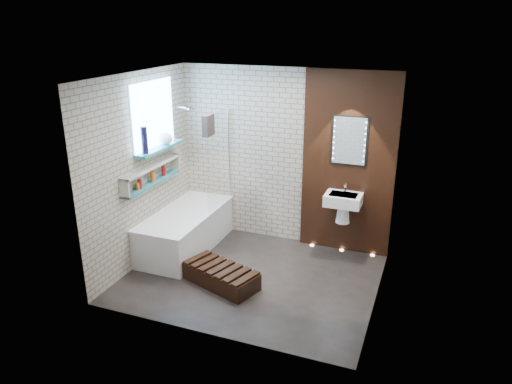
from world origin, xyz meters
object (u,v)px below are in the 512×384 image
at_px(bath_screen, 218,160).
at_px(walnut_step, 221,276).
at_px(led_mirror, 349,141).
at_px(washbasin, 343,203).
at_px(bathtub, 186,230).

xyz_separation_m(bath_screen, walnut_step, (0.56, -1.19, -1.17)).
relative_size(led_mirror, walnut_step, 0.71).
distance_m(led_mirror, walnut_step, 2.51).
distance_m(bath_screen, washbasin, 1.89).
bearing_deg(led_mirror, bathtub, -160.22).
distance_m(bathtub, washbasin, 2.32).
bearing_deg(walnut_step, led_mirror, 50.55).
xyz_separation_m(washbasin, walnut_step, (-1.26, -1.37, -0.68)).
height_order(bathtub, washbasin, washbasin).
distance_m(washbasin, led_mirror, 0.88).
relative_size(bath_screen, led_mirror, 2.00).
height_order(bathtub, bath_screen, bath_screen).
height_order(bath_screen, washbasin, bath_screen).
xyz_separation_m(washbasin, led_mirror, (0.00, 0.16, 0.86)).
bearing_deg(led_mirror, bath_screen, -169.34).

